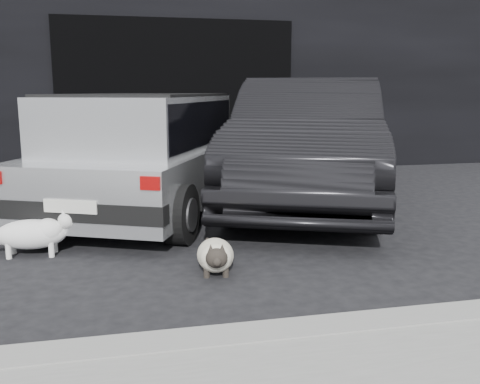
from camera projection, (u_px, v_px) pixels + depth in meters
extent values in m
plane|color=black|center=(123.00, 236.00, 5.30)|extent=(80.00, 80.00, 0.00)
cube|color=black|center=(165.00, 36.00, 10.80)|extent=(34.00, 4.00, 5.00)
cube|color=black|center=(177.00, 97.00, 9.09)|extent=(4.00, 0.10, 2.60)
cube|color=gray|center=(308.00, 335.00, 3.01)|extent=(18.00, 0.25, 0.12)
cube|color=silver|center=(150.00, 171.00, 6.37)|extent=(3.05, 4.07, 0.59)
cube|color=silver|center=(143.00, 123.00, 6.08)|extent=(2.36, 2.86, 0.59)
cube|color=black|center=(143.00, 123.00, 6.08)|extent=(2.33, 2.78, 0.48)
cube|color=black|center=(75.00, 211.00, 4.67)|extent=(1.59, 0.84, 0.17)
cube|color=black|center=(194.00, 160.00, 8.11)|extent=(1.59, 0.84, 0.17)
cube|color=silver|center=(70.00, 207.00, 4.58)|extent=(0.46, 0.22, 0.11)
cube|color=#8C0707|center=(150.00, 183.00, 4.39)|extent=(0.17, 0.10, 0.11)
cube|color=black|center=(142.00, 95.00, 6.02)|extent=(2.25, 2.63, 0.03)
cylinder|color=black|center=(24.00, 207.00, 5.29)|extent=(0.43, 0.61, 0.57)
cylinder|color=slate|center=(14.00, 206.00, 5.31)|extent=(0.15, 0.29, 0.31)
cylinder|color=black|center=(180.00, 214.00, 4.96)|extent=(0.43, 0.61, 0.57)
cylinder|color=slate|center=(192.00, 215.00, 4.94)|extent=(0.15, 0.29, 0.31)
cylinder|color=black|center=(131.00, 169.00, 7.81)|extent=(0.43, 0.61, 0.57)
cylinder|color=slate|center=(124.00, 169.00, 7.83)|extent=(0.15, 0.29, 0.31)
cylinder|color=black|center=(239.00, 173.00, 7.48)|extent=(0.43, 0.61, 0.57)
cylinder|color=slate|center=(247.00, 173.00, 7.46)|extent=(0.15, 0.29, 0.31)
imported|color=black|center=(309.00, 141.00, 6.79)|extent=(3.36, 5.06, 1.58)
ellipsoid|color=beige|center=(215.00, 255.00, 4.27)|extent=(0.37, 0.62, 0.23)
ellipsoid|color=beige|center=(216.00, 257.00, 4.12)|extent=(0.29, 0.29, 0.21)
ellipsoid|color=black|center=(217.00, 258.00, 3.96)|extent=(0.18, 0.17, 0.15)
sphere|color=black|center=(217.00, 262.00, 3.90)|extent=(0.07, 0.07, 0.07)
cone|color=black|center=(222.00, 248.00, 3.97)|extent=(0.06, 0.08, 0.08)
cone|color=black|center=(211.00, 249.00, 3.96)|extent=(0.06, 0.08, 0.08)
cylinder|color=black|center=(226.00, 272.00, 4.12)|extent=(0.05, 0.05, 0.07)
cylinder|color=black|center=(207.00, 273.00, 4.11)|extent=(0.05, 0.05, 0.07)
cylinder|color=black|center=(223.00, 258.00, 4.46)|extent=(0.05, 0.05, 0.07)
cylinder|color=black|center=(206.00, 259.00, 4.45)|extent=(0.05, 0.05, 0.07)
cylinder|color=black|center=(214.00, 248.00, 4.59)|extent=(0.11, 0.33, 0.10)
ellipsoid|color=white|center=(31.00, 234.00, 4.64)|extent=(0.62, 0.35, 0.26)
ellipsoid|color=white|center=(49.00, 231.00, 4.65)|extent=(0.28, 0.28, 0.22)
ellipsoid|color=white|center=(67.00, 220.00, 4.66)|extent=(0.16, 0.18, 0.15)
sphere|color=white|center=(75.00, 221.00, 4.67)|extent=(0.07, 0.07, 0.07)
cone|color=white|center=(65.00, 211.00, 4.68)|extent=(0.07, 0.06, 0.08)
cone|color=white|center=(63.00, 213.00, 4.60)|extent=(0.07, 0.06, 0.08)
cylinder|color=white|center=(55.00, 244.00, 4.76)|extent=(0.05, 0.05, 0.15)
cylinder|color=white|center=(51.00, 249.00, 4.61)|extent=(0.05, 0.05, 0.15)
cylinder|color=white|center=(13.00, 245.00, 4.71)|extent=(0.05, 0.05, 0.15)
cylinder|color=white|center=(9.00, 250.00, 4.56)|extent=(0.05, 0.05, 0.15)
ellipsoid|color=gray|center=(17.00, 232.00, 4.59)|extent=(0.23, 0.18, 0.11)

